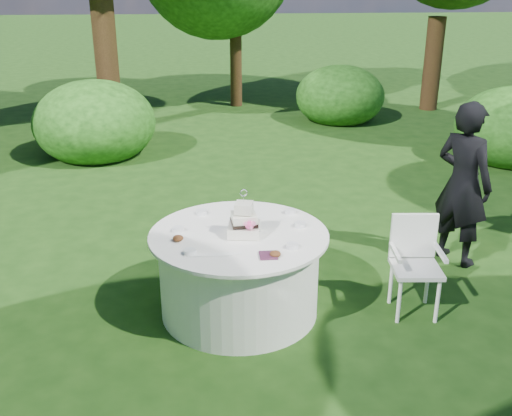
{
  "coord_description": "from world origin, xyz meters",
  "views": [
    {
      "loc": [
        -0.25,
        -4.72,
        2.88
      ],
      "look_at": [
        0.15,
        0.0,
        1.0
      ],
      "focal_mm": 42.0,
      "sensor_mm": 36.0,
      "label": 1
    }
  ],
  "objects_px": {
    "napkins": "(268,255)",
    "guest": "(463,184)",
    "cake": "(244,223)",
    "table": "(239,272)",
    "chair": "(415,257)"
  },
  "relations": [
    {
      "from": "guest",
      "to": "table",
      "type": "height_order",
      "value": "guest"
    },
    {
      "from": "guest",
      "to": "cake",
      "type": "relative_size",
      "value": 4.15
    },
    {
      "from": "napkins",
      "to": "guest",
      "type": "height_order",
      "value": "guest"
    },
    {
      "from": "napkins",
      "to": "guest",
      "type": "distance_m",
      "value": 2.5
    },
    {
      "from": "chair",
      "to": "guest",
      "type": "bearing_deg",
      "value": 49.68
    },
    {
      "from": "guest",
      "to": "chair",
      "type": "distance_m",
      "value": 1.26
    },
    {
      "from": "table",
      "to": "cake",
      "type": "xyz_separation_m",
      "value": [
        0.04,
        -0.04,
        0.5
      ]
    },
    {
      "from": "table",
      "to": "cake",
      "type": "bearing_deg",
      "value": -40.25
    },
    {
      "from": "napkins",
      "to": "table",
      "type": "distance_m",
      "value": 0.64
    },
    {
      "from": "napkins",
      "to": "chair",
      "type": "height_order",
      "value": "chair"
    },
    {
      "from": "table",
      "to": "chair",
      "type": "height_order",
      "value": "chair"
    },
    {
      "from": "napkins",
      "to": "table",
      "type": "height_order",
      "value": "napkins"
    },
    {
      "from": "napkins",
      "to": "cake",
      "type": "xyz_separation_m",
      "value": [
        -0.16,
        0.43,
        0.1
      ]
    },
    {
      "from": "table",
      "to": "cake",
      "type": "relative_size",
      "value": 3.78
    },
    {
      "from": "table",
      "to": "chair",
      "type": "distance_m",
      "value": 1.57
    }
  ]
}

